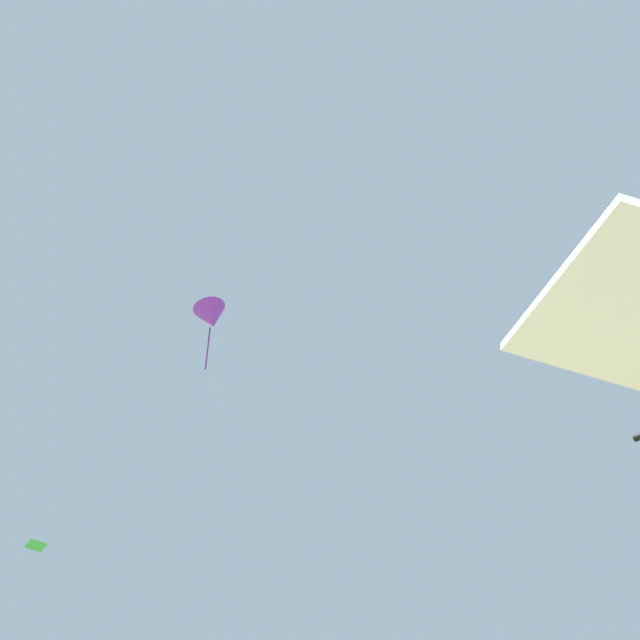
% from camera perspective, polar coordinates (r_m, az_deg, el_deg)
% --- Properties ---
extents(distant_kite_purple_low_right, '(2.05, 2.10, 3.19)m').
position_cam_1_polar(distant_kite_purple_low_right, '(27.18, -9.48, 0.25)').
color(distant_kite_purple_low_right, purple).
extents(distant_kite_green_mid_right, '(0.88, 0.86, 0.30)m').
position_cam_1_polar(distant_kite_green_mid_right, '(26.20, -23.58, -17.58)').
color(distant_kite_green_mid_right, green).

